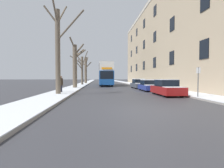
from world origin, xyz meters
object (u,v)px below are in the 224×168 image
object	(u,v)px
parked_car_0	(167,88)
pedestrian_left_sidewalk	(61,84)
bare_tree_left_0	(58,48)
double_decker_bus	(105,73)
parked_car_1	(149,86)
street_sign_post	(198,81)
bare_tree_left_1	(75,64)
bare_tree_left_2	(82,69)
parked_car_2	(139,84)
bare_tree_left_3	(86,70)

from	to	relation	value
parked_car_0	pedestrian_left_sidewalk	bearing A→B (deg)	165.06
bare_tree_left_0	pedestrian_left_sidewalk	world-z (taller)	bare_tree_left_0
double_decker_bus	parked_car_1	size ratio (longest dim) A/B	2.88
pedestrian_left_sidewalk	street_sign_post	bearing A→B (deg)	-144.10
bare_tree_left_1	parked_car_1	distance (m)	11.32
bare_tree_left_0	bare_tree_left_2	size ratio (longest dim) A/B	1.24
bare_tree_left_1	parked_car_0	size ratio (longest dim) A/B	1.75
parked_car_0	street_sign_post	bearing A→B (deg)	-62.56
bare_tree_left_1	street_sign_post	size ratio (longest dim) A/B	3.09
bare_tree_left_2	parked_car_2	xyz separation A→B (m)	(9.60, -11.50, -2.79)
parked_car_1	street_sign_post	xyz separation A→B (m)	(1.37, -8.14, 0.74)
bare_tree_left_1	parked_car_0	world-z (taller)	bare_tree_left_1
bare_tree_left_3	parked_car_0	world-z (taller)	bare_tree_left_3
parked_car_2	street_sign_post	size ratio (longest dim) A/B	1.91
street_sign_post	pedestrian_left_sidewalk	bearing A→B (deg)	154.88
parked_car_2	bare_tree_left_1	bearing A→B (deg)	178.81
bare_tree_left_0	bare_tree_left_1	distance (m)	10.19
bare_tree_left_0	parked_car_0	distance (m)	10.34
bare_tree_left_2	bare_tree_left_1	bearing A→B (deg)	-89.46
bare_tree_left_1	parked_car_2	xyz separation A→B (m)	(9.49, -0.20, -2.90)
bare_tree_left_0	pedestrian_left_sidewalk	distance (m)	3.78
bare_tree_left_3	pedestrian_left_sidewalk	distance (m)	29.95
pedestrian_left_sidewalk	street_sign_post	distance (m)	12.39
parked_car_1	pedestrian_left_sidewalk	xyz separation A→B (m)	(-9.85, -2.89, 0.33)
parked_car_0	street_sign_post	world-z (taller)	street_sign_post
bare_tree_left_3	parked_car_0	xyz separation A→B (m)	(9.49, -32.44, -3.12)
parked_car_0	street_sign_post	size ratio (longest dim) A/B	1.77
bare_tree_left_2	double_decker_bus	xyz separation A→B (m)	(4.95, -1.85, -0.94)
bare_tree_left_0	parked_car_0	xyz separation A→B (m)	(9.66, -0.78, -3.61)
bare_tree_left_2	parked_car_0	size ratio (longest dim) A/B	1.68
parked_car_1	pedestrian_left_sidewalk	bearing A→B (deg)	-163.66
bare_tree_left_3	street_sign_post	world-z (taller)	bare_tree_left_3
double_decker_bus	parked_car_0	world-z (taller)	double_decker_bus
bare_tree_left_3	double_decker_bus	distance (m)	13.04
bare_tree_left_1	parked_car_1	size ratio (longest dim) A/B	1.83
parked_car_0	bare_tree_left_3	bearing A→B (deg)	106.30
bare_tree_left_0	bare_tree_left_3	size ratio (longest dim) A/B	1.24
bare_tree_left_0	parked_car_2	bearing A→B (deg)	45.88
parked_car_2	bare_tree_left_0	bearing A→B (deg)	-134.12
pedestrian_left_sidewalk	bare_tree_left_2	bearing A→B (deg)	-29.70
bare_tree_left_1	parked_car_0	distance (m)	14.77
bare_tree_left_3	bare_tree_left_2	bearing A→B (deg)	-90.63
double_decker_bus	parked_car_1	distance (m)	15.70
parked_car_0	pedestrian_left_sidewalk	world-z (taller)	pedestrian_left_sidewalk
bare_tree_left_0	bare_tree_left_1	bearing A→B (deg)	89.06
double_decker_bus	parked_car_2	distance (m)	10.87
double_decker_bus	parked_car_0	xyz separation A→B (m)	(4.65, -20.40, -1.85)
parked_car_1	parked_car_2	xyz separation A→B (m)	(-0.00, 5.23, 0.02)
parked_car_1	street_sign_post	bearing A→B (deg)	-80.48
double_decker_bus	parked_car_1	bearing A→B (deg)	-72.63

